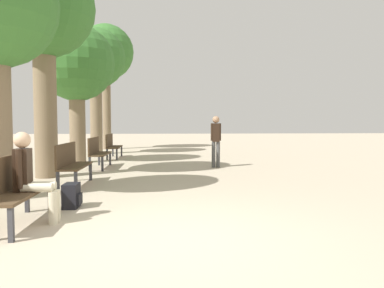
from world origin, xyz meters
TOP-DOWN VIEW (x-y plane):
  - ground_plane at (0.00, 0.00)m, footprint 80.00×80.00m
  - bench_row_0 at (-1.97, 0.78)m, footprint 0.44×1.59m
  - bench_row_1 at (-1.97, 3.95)m, footprint 0.44×1.59m
  - bench_row_2 at (-1.97, 7.12)m, footprint 0.44×1.59m
  - bench_row_3 at (-1.97, 10.29)m, footprint 0.44×1.59m
  - tree_row_1 at (-2.91, 5.30)m, footprint 2.56×2.56m
  - tree_row_2 at (-2.91, 8.71)m, footprint 2.60×2.60m
  - tree_row_3 at (-2.91, 12.22)m, footprint 2.61×2.61m
  - tree_row_4 at (-2.91, 15.16)m, footprint 2.82×2.82m
  - person_seated at (-1.73, 0.85)m, footprint 0.59×0.34m
  - backpack at (-1.43, 1.79)m, footprint 0.27×0.37m
  - pedestrian_near at (1.67, 7.04)m, footprint 0.32×0.22m

SIDE VIEW (x-z plane):
  - ground_plane at x=0.00m, z-range 0.00..0.00m
  - backpack at x=-1.43m, z-range 0.00..0.40m
  - bench_row_0 at x=-1.97m, z-range 0.07..1.01m
  - bench_row_1 at x=-1.97m, z-range 0.07..1.01m
  - bench_row_2 at x=-1.97m, z-range 0.07..1.01m
  - bench_row_3 at x=-1.97m, z-range 0.07..1.01m
  - person_seated at x=-1.73m, z-range 0.04..1.32m
  - pedestrian_near at x=1.67m, z-range 0.12..1.71m
  - tree_row_2 at x=-2.91m, z-range 0.98..5.70m
  - tree_row_3 at x=-2.91m, z-range 1.32..6.80m
  - tree_row_1 at x=-2.91m, z-range 1.36..6.94m
  - tree_row_4 at x=-2.91m, z-range 1.69..8.07m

